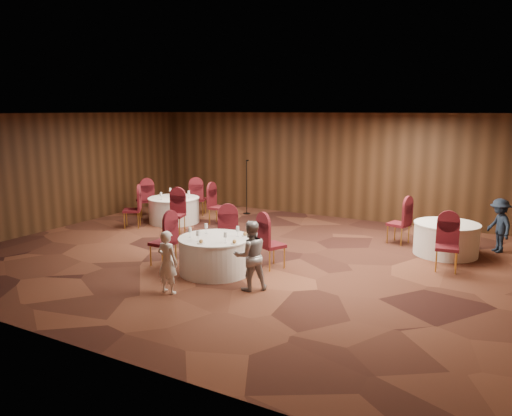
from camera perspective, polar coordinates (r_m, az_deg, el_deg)
The scene contains 15 objects.
ground at distance 11.48m, azimuth -1.36°, elevation -5.47°, with size 12.00×12.00×0.00m, color black.
room_shell at distance 11.08m, azimuth -1.41°, elevation 4.31°, with size 12.00×12.00×12.00m.
table_main at distance 10.27m, azimuth -4.70°, elevation -5.34°, with size 1.49×1.49×0.74m.
table_left at distance 14.95m, azimuth -9.35°, elevation -0.20°, with size 1.50×1.50×0.74m.
table_right at distance 12.29m, azimuth 20.89°, elevation -3.29°, with size 1.46×1.46×0.74m.
chairs_main at distance 10.92m, azimuth -4.03°, elevation -3.65°, with size 2.73×2.01×1.00m.
chairs_left at distance 14.88m, azimuth -9.36°, elevation 0.23°, with size 3.26×3.05×1.00m.
chairs_right at distance 11.96m, azimuth 18.29°, elevation -2.88°, with size 2.01×2.31×1.00m.
tabletop_main at distance 9.98m, azimuth -4.35°, elevation -3.03°, with size 1.16×1.07×0.22m.
tabletop_left at distance 14.88m, azimuth -9.41°, elevation 1.49°, with size 0.90×0.87×0.22m.
tabletop_right at distance 11.95m, azimuth 21.66°, elevation -1.16°, with size 0.08×0.08×0.22m.
mic_stand at distance 15.94m, azimuth -1.07°, elevation 1.17°, with size 0.24×0.24×1.74m.
woman_a at distance 9.20m, azimuth -10.08°, elevation -6.10°, with size 0.43×0.28×1.17m, color white.
woman_b at distance 9.21m, azimuth -0.64°, elevation -5.45°, with size 0.64×0.50×1.31m, color #9F9FA3.
man_c at distance 12.93m, azimuth 26.02°, elevation -1.81°, with size 0.82×0.47×1.27m, color #151F2F.
Camera 1 is at (5.62, -9.46, 3.29)m, focal length 35.00 mm.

